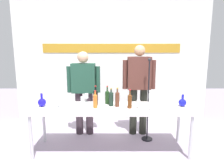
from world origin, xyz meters
name	(u,v)px	position (x,y,z in m)	size (l,w,h in m)	color
ground_plane	(112,149)	(0.00, 0.00, 0.00)	(10.00, 10.00, 0.00)	#A496AA
back_wall	(112,56)	(0.00, 1.48, 1.50)	(4.37, 0.11, 3.00)	white
display_table	(112,110)	(0.00, 0.00, 0.69)	(2.54, 0.69, 0.74)	white
decanter_blue_left	(43,102)	(-1.13, 0.05, 0.81)	(0.13, 0.13, 0.22)	#1A14BF
decanter_blue_right	(183,102)	(1.17, 0.05, 0.81)	(0.13, 0.13, 0.20)	#171AB3
presenter_left	(85,88)	(-0.53, 0.64, 0.93)	(0.63, 0.22, 1.62)	#352930
presenter_right	(140,84)	(0.53, 0.64, 1.00)	(0.63, 0.22, 1.74)	black
wine_bottle_0	(108,97)	(-0.07, 0.20, 0.87)	(0.08, 0.08, 0.31)	#173516
wine_bottle_1	(96,100)	(-0.25, -0.03, 0.87)	(0.07, 0.07, 0.29)	#CF6321
wine_bottle_2	(118,98)	(0.10, 0.04, 0.88)	(0.07, 0.07, 0.31)	#522A1C
wine_bottle_3	(112,98)	(0.00, 0.08, 0.87)	(0.08, 0.08, 0.30)	black
wine_bottle_4	(131,100)	(0.30, -0.05, 0.87)	(0.07, 0.07, 0.30)	#55290E
wine_bottle_5	(96,97)	(-0.26, 0.12, 0.88)	(0.08, 0.08, 0.33)	black
wine_glass_left_0	(51,103)	(-0.95, -0.12, 0.85)	(0.07, 0.07, 0.15)	white
wine_glass_left_1	(83,99)	(-0.47, 0.06, 0.85)	(0.06, 0.06, 0.16)	white
wine_glass_left_2	(52,106)	(-0.88, -0.27, 0.84)	(0.06, 0.06, 0.14)	white
wine_glass_left_3	(59,101)	(-0.85, 0.00, 0.84)	(0.06, 0.06, 0.14)	white
wine_glass_left_4	(88,96)	(-0.43, 0.28, 0.86)	(0.06, 0.06, 0.16)	white
wine_glass_right_0	(139,103)	(0.43, -0.06, 0.83)	(0.06, 0.06, 0.13)	white
wine_glass_right_1	(158,97)	(0.80, 0.29, 0.84)	(0.06, 0.06, 0.14)	white
wine_glass_right_2	(151,96)	(0.68, 0.23, 0.86)	(0.06, 0.06, 0.17)	white
wine_glass_right_3	(164,103)	(0.80, -0.13, 0.85)	(0.07, 0.07, 0.15)	white
wine_glass_right_4	(159,100)	(0.78, 0.08, 0.84)	(0.06, 0.06, 0.14)	white
wine_glass_right_5	(152,103)	(0.61, -0.15, 0.85)	(0.07, 0.07, 0.15)	white
microphone_stand	(149,114)	(0.67, 0.37, 0.51)	(0.20, 0.20, 1.51)	black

